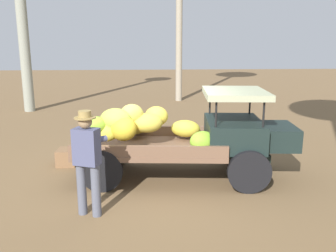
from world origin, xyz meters
TOP-DOWN VIEW (x-y plane):
  - ground_plane at (0.00, 0.00)m, footprint 60.00×60.00m
  - truck at (0.70, -0.10)m, footprint 4.56×2.06m
  - farmer at (-1.11, -1.68)m, footprint 0.55×0.52m
  - wooden_crate at (-2.00, 0.89)m, footprint 0.45×0.51m

SIDE VIEW (x-z plane):
  - ground_plane at x=0.00m, z-range 0.00..0.00m
  - wooden_crate at x=-2.00m, z-range 0.00..0.37m
  - truck at x=0.70m, z-range -0.01..1.84m
  - farmer at x=-1.11m, z-range 0.12..1.88m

